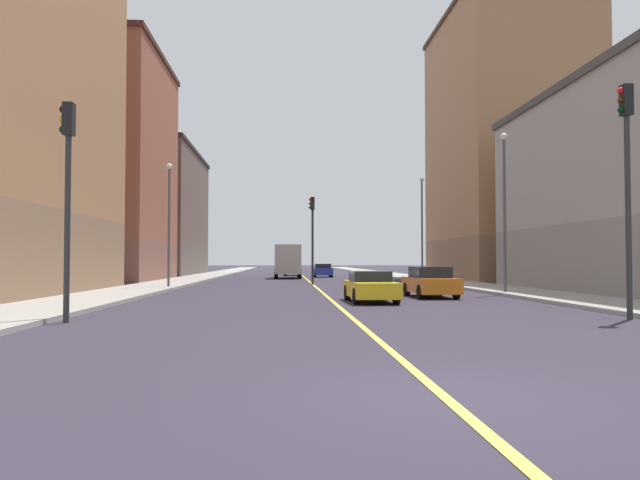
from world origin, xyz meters
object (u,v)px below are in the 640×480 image
building_left_mid (505,146)px  building_right_distant (152,213)px  traffic_light_right_near (67,180)px  car_orange (430,282)px  traffic_light_median_far (312,228)px  car_maroon (292,270)px  building_right_midblock (98,167)px  street_lamp_left_near (504,196)px  car_blue (323,271)px  box_truck (288,261)px  traffic_light_left_near (627,169)px  street_lamp_left_far (422,219)px  car_yellow (370,287)px  street_lamp_right_near (169,212)px

building_left_mid → building_right_distant: (-34.13, 18.39, -4.56)m
traffic_light_right_near → car_orange: traffic_light_right_near is taller
traffic_light_right_near → building_left_mid: bearing=54.0°
traffic_light_median_far → car_maroon: 25.58m
building_right_midblock → street_lamp_left_near: building_right_midblock is taller
street_lamp_left_near → car_blue: (-7.03, 32.42, -4.21)m
building_right_distant → traffic_light_right_near: 53.67m
street_lamp_left_near → box_truck: (-10.60, 28.10, -3.23)m
traffic_light_left_near → street_lamp_left_far: street_lamp_left_far is taller
street_lamp_left_far → box_truck: (-10.60, 9.91, -3.37)m
building_left_mid → building_right_distant: 39.04m
traffic_light_left_near → traffic_light_right_near: size_ratio=1.13×
street_lamp_left_near → car_orange: street_lamp_left_near is taller
traffic_light_right_near → box_truck: (6.25, 40.69, -2.26)m
car_orange → building_left_mid: bearing=62.4°
car_yellow → box_truck: 33.11m
building_right_midblock → box_truck: (15.38, 7.67, -7.58)m
building_right_distant → car_yellow: size_ratio=5.07×
traffic_light_left_near → car_maroon: 51.76m
street_lamp_left_far → street_lamp_left_near: bearing=-90.0°
building_right_distant → car_maroon: bearing=-7.1°
building_right_distant → car_maroon: (15.92, -1.97, -6.38)m
car_blue → box_truck: box_truck is taller
car_blue → car_orange: 34.28m
building_right_distant → street_lamp_left_near: 47.93m
traffic_light_left_near → street_lamp_left_far: bearing=88.1°
building_right_distant → car_maroon: building_right_distant is taller
street_lamp_left_far → car_orange: street_lamp_left_far is taller
street_lamp_right_near → box_truck: bearing=70.8°
car_blue → street_lamp_right_near: bearing=-113.3°
car_maroon → street_lamp_left_far: bearing=-63.3°
building_right_midblock → car_blue: (18.95, 11.99, -8.57)m
car_blue → traffic_light_left_near: bearing=-82.4°
building_right_midblock → traffic_light_median_far: 19.33m
street_lamp_left_far → box_truck: size_ratio=1.18×
traffic_light_left_near → street_lamp_right_near: size_ratio=0.92×
traffic_light_median_far → car_yellow: size_ratio=1.45×
street_lamp_right_near → traffic_light_right_near: bearing=-87.2°
car_maroon → street_lamp_right_near: bearing=-104.1°
traffic_light_right_near → street_lamp_left_far: size_ratio=0.74×
car_maroon → car_yellow: bearing=-86.5°
street_lamp_left_near → car_orange: (-4.18, -1.75, -4.19)m
street_lamp_left_near → street_lamp_right_near: street_lamp_left_near is taller
building_left_mid → traffic_light_median_far: building_left_mid is taller
traffic_light_median_far → street_lamp_left_near: 15.75m
car_orange → traffic_light_median_far: bearing=108.1°
traffic_light_right_near → street_lamp_right_near: 19.92m
street_lamp_right_near → car_maroon: (7.77, 30.94, -3.93)m
traffic_light_right_near → car_blue: traffic_light_right_near is taller
car_orange → building_right_midblock: bearing=134.5°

